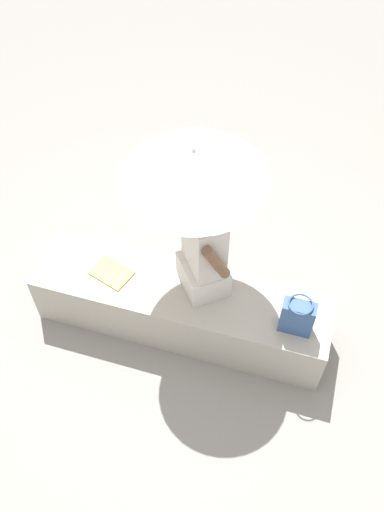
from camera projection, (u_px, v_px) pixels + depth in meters
name	position (u px, v px, depth m)	size (l,w,h in m)	color
ground_plane	(182.00, 324.00, 4.15)	(14.00, 14.00, 0.00)	gray
stone_bench	(181.00, 308.00, 3.97)	(2.13, 0.52, 0.45)	#A8A093
person_seated	(204.00, 249.00, 3.52)	(0.44, 0.49, 0.90)	beige
parasol	(194.00, 165.00, 3.06)	(0.91, 0.91, 1.17)	#B7B7BC
handbag_black	(297.00, 317.00, 3.49)	(0.21, 0.16, 0.30)	#335184
magazine	(112.00, 273.00, 3.88)	(0.28, 0.20, 0.01)	gold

